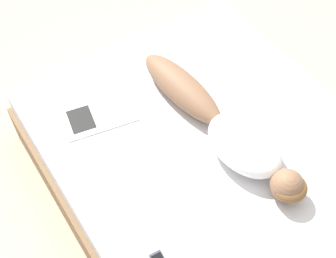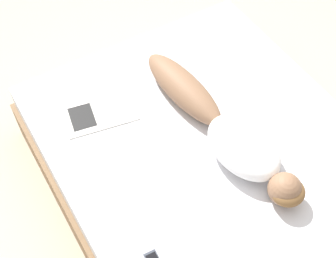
# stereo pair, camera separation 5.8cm
# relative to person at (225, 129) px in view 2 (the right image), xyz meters

# --- Properties ---
(ground_plane) EXTENTS (12.00, 12.00, 0.00)m
(ground_plane) POSITION_rel_person_xyz_m (0.09, -0.02, -0.58)
(ground_plane) COLOR #B7A88E
(bed) EXTENTS (1.76, 2.05, 0.49)m
(bed) POSITION_rel_person_xyz_m (0.09, -0.02, -0.34)
(bed) COLOR brown
(bed) RESTS_ON ground_plane
(person) EXTENTS (0.37, 1.33, 0.20)m
(person) POSITION_rel_person_xyz_m (0.00, 0.00, 0.00)
(person) COLOR brown
(person) RESTS_ON bed
(open_magazine) EXTENTS (0.47, 0.34, 0.01)m
(open_magazine) POSITION_rel_person_xyz_m (0.54, -0.54, -0.09)
(open_magazine) COLOR silver
(open_magazine) RESTS_ON bed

